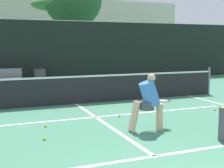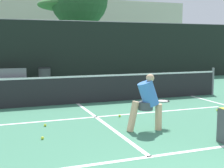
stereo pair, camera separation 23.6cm
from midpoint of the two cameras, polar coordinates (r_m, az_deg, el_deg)
The scene contains 15 objects.
court_baseline_near at distance 5.77m, azimuth 6.56°, elevation -12.99°, with size 11.00×0.10×0.01m, color white.
court_service_line at distance 8.65m, azimuth -3.81°, elevation -6.05°, with size 8.25×0.10×0.01m, color white.
court_center_mark at distance 8.10m, azimuth -2.49°, elevation -6.96°, with size 0.10×5.32×0.01m, color white.
net at distance 10.50m, azimuth -7.34°, elevation -0.89°, with size 11.09×0.09×1.07m.
fence_back at distance 16.37m, azimuth -12.83°, elevation 5.76°, with size 24.00×0.06×3.21m.
player_practicing at distance 7.25m, azimuth 5.80°, elevation -3.04°, with size 1.19×0.57×1.33m.
tennis_ball_scattered_0 at distance 10.64m, azimuth 7.53°, elevation -3.40°, with size 0.07×0.07×0.07m, color #D1E033.
tennis_ball_scattered_2 at distance 8.65m, azimuth 0.57°, elevation -5.83°, with size 0.07×0.07×0.07m, color #D1E033.
tennis_ball_scattered_3 at distance 9.94m, azimuth 17.72°, elevation -4.45°, with size 0.07×0.07×0.07m, color #D1E033.
tennis_ball_scattered_5 at distance 6.81m, azimuth -13.23°, elevation -9.69°, with size 0.07×0.07×0.07m, color #D1E033.
tennis_ball_scattered_7 at distance 7.82m, azimuth -12.90°, elevation -7.44°, with size 0.07×0.07×0.07m, color #D1E033.
courtside_bench at distance 15.30m, azimuth -19.78°, elevation 1.17°, with size 1.73×0.50×0.86m.
trash_bin at distance 15.61m, azimuth -13.44°, elevation 1.35°, with size 0.61×0.61×0.85m.
tree_west at distance 23.88m, azimuth -8.87°, elevation 13.95°, with size 4.92×4.92×5.27m.
building_far at distance 33.10m, azimuth -17.63°, elevation 9.31°, with size 36.00×2.40×6.65m, color beige.
Camera 1 is at (-2.71, -2.56, 2.01)m, focal length 50.00 mm.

